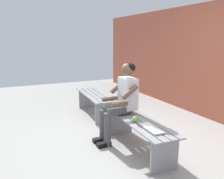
{
  "coord_description": "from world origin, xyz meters",
  "views": [
    {
      "loc": [
        -2.79,
        1.75,
        1.64
      ],
      "look_at": [
        0.64,
        0.15,
        0.82
      ],
      "focal_mm": 37.51,
      "sensor_mm": 36.0,
      "label": 1
    }
  ],
  "objects_px": {
    "person_seated": "(121,99)",
    "apple": "(135,119)",
    "book_open": "(151,129)",
    "bench_near": "(139,128)",
    "bench_far": "(95,100)"
  },
  "relations": [
    {
      "from": "bench_far",
      "to": "person_seated",
      "type": "distance_m",
      "value": 1.47
    },
    {
      "from": "bench_far",
      "to": "apple",
      "type": "height_order",
      "value": "apple"
    },
    {
      "from": "apple",
      "to": "bench_near",
      "type": "bearing_deg",
      "value": -69.18
    },
    {
      "from": "bench_near",
      "to": "book_open",
      "type": "bearing_deg",
      "value": 172.74
    },
    {
      "from": "book_open",
      "to": "bench_near",
      "type": "bearing_deg",
      "value": -4.51
    },
    {
      "from": "bench_near",
      "to": "bench_far",
      "type": "relative_size",
      "value": 1.04
    },
    {
      "from": "bench_near",
      "to": "apple",
      "type": "distance_m",
      "value": 0.19
    },
    {
      "from": "apple",
      "to": "book_open",
      "type": "bearing_deg",
      "value": -171.14
    },
    {
      "from": "bench_near",
      "to": "bench_far",
      "type": "distance_m",
      "value": 1.83
    },
    {
      "from": "person_seated",
      "to": "apple",
      "type": "relative_size",
      "value": 14.83
    },
    {
      "from": "person_seated",
      "to": "book_open",
      "type": "xyz_separation_m",
      "value": [
        -0.78,
        -0.06,
        -0.22
      ]
    },
    {
      "from": "bench_near",
      "to": "bench_far",
      "type": "height_order",
      "value": "same"
    },
    {
      "from": "bench_near",
      "to": "book_open",
      "type": "relative_size",
      "value": 3.73
    },
    {
      "from": "bench_near",
      "to": "person_seated",
      "type": "distance_m",
      "value": 0.55
    },
    {
      "from": "bench_near",
      "to": "apple",
      "type": "relative_size",
      "value": 18.16
    }
  ]
}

